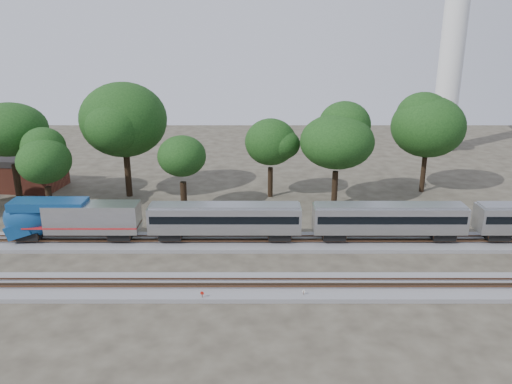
% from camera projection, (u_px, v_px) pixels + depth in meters
% --- Properties ---
extents(ground, '(160.00, 160.00, 0.00)m').
position_uv_depth(ground, '(204.00, 269.00, 48.07)').
color(ground, '#383328').
rests_on(ground, ground).
extents(track_far, '(160.00, 5.00, 0.73)m').
position_uv_depth(track_far, '(209.00, 242.00, 53.73)').
color(track_far, slate).
rests_on(track_far, ground).
extents(track_near, '(160.00, 5.00, 0.73)m').
position_uv_depth(track_near, '(199.00, 287.00, 44.19)').
color(track_near, slate).
rests_on(track_near, ground).
extents(train, '(101.33, 2.88, 4.25)m').
position_uv_depth(train, '(472.00, 218.00, 52.87)').
color(train, '#B6B8BD').
rests_on(train, ground).
extents(switch_stand_red, '(0.31, 0.06, 0.97)m').
position_uv_depth(switch_stand_red, '(202.00, 295.00, 41.98)').
color(switch_stand_red, '#512D19').
rests_on(switch_stand_red, ground).
extents(switch_stand_white, '(0.28, 0.05, 0.87)m').
position_uv_depth(switch_stand_white, '(304.00, 293.00, 42.45)').
color(switch_stand_white, '#512D19').
rests_on(switch_stand_white, ground).
extents(switch_lever, '(0.53, 0.36, 0.30)m').
position_uv_depth(switch_lever, '(275.00, 300.00, 42.22)').
color(switch_lever, '#512D19').
rests_on(switch_lever, ground).
extents(brick_building, '(10.72, 8.19, 4.76)m').
position_uv_depth(brick_building, '(26.00, 172.00, 72.73)').
color(brick_building, brown).
rests_on(brick_building, ground).
extents(tree_1, '(10.10, 10.10, 14.24)m').
position_uv_depth(tree_1, '(9.00, 130.00, 64.02)').
color(tree_1, black).
rests_on(tree_1, ground).
extents(tree_2, '(7.14, 7.14, 10.07)m').
position_uv_depth(tree_2, '(44.00, 161.00, 60.06)').
color(tree_2, black).
rests_on(tree_2, ground).
extents(tree_3, '(10.87, 10.87, 15.32)m').
position_uv_depth(tree_3, '(124.00, 120.00, 66.73)').
color(tree_3, black).
rests_on(tree_3, ground).
extents(tree_4, '(7.39, 7.39, 10.41)m').
position_uv_depth(tree_4, '(182.00, 156.00, 61.52)').
color(tree_4, black).
rests_on(tree_4, ground).
extents(tree_5, '(7.86, 7.86, 11.08)m').
position_uv_depth(tree_5, '(271.00, 142.00, 67.31)').
color(tree_5, black).
rests_on(tree_5, ground).
extents(tree_6, '(8.66, 8.66, 12.21)m').
position_uv_depth(tree_6, '(337.00, 142.00, 63.68)').
color(tree_6, black).
rests_on(tree_6, ground).
extents(tree_7, '(9.56, 9.56, 13.48)m').
position_uv_depth(tree_7, '(428.00, 127.00, 68.99)').
color(tree_7, black).
rests_on(tree_7, ground).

